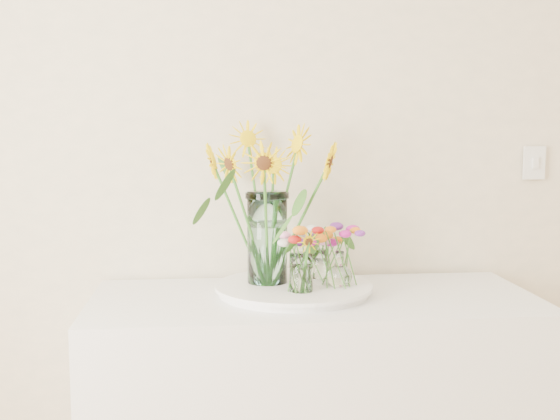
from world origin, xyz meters
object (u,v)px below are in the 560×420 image
object	(u,v)px
mason_jar	(267,238)
small_vase_a	(301,273)
small_vase_b	(340,269)
tray	(294,290)
small_vase_c	(320,265)

from	to	relation	value
mason_jar	small_vase_a	world-z (taller)	mason_jar
small_vase_b	small_vase_a	bearing A→B (deg)	-153.44
tray	small_vase_c	world-z (taller)	small_vase_c
mason_jar	small_vase_a	xyz separation A→B (m)	(0.09, -0.14, -0.09)
mason_jar	small_vase_c	size ratio (longest dim) A/B	2.98
small_vase_c	small_vase_a	bearing A→B (deg)	-115.66
small_vase_a	small_vase_b	bearing A→B (deg)	26.56
small_vase_a	small_vase_c	size ratio (longest dim) A/B	1.22
small_vase_a	small_vase_c	world-z (taller)	small_vase_a
tray	small_vase_b	bearing A→B (deg)	-11.32
small_vase_b	small_vase_c	size ratio (longest dim) A/B	1.14
tray	small_vase_a	xyz separation A→B (m)	(0.01, -0.09, 0.07)
tray	mason_jar	world-z (taller)	mason_jar
tray	mason_jar	size ratio (longest dim) A/B	1.60
small_vase_a	small_vase_c	xyz separation A→B (m)	(0.08, 0.18, -0.01)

